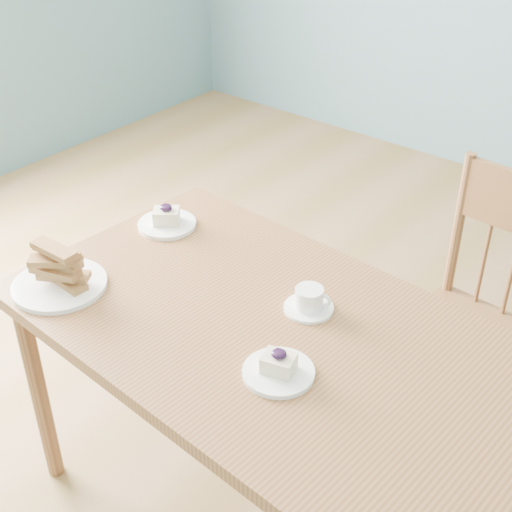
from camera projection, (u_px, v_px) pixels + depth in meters
room at (291, 52)px, 1.32m from camera, size 5.01×5.01×2.71m
dining_table at (272, 350)px, 1.71m from camera, size 1.35×0.82×0.70m
dining_chair at (481, 328)px, 2.04m from camera, size 0.44×0.42×0.91m
cheesecake_plate_near at (279, 369)px, 1.53m from camera, size 0.16×0.16×0.07m
cheesecake_plate_far at (167, 221)px, 2.05m from camera, size 0.17×0.17×0.07m
coffee_cup at (309, 301)px, 1.71m from camera, size 0.12×0.12×0.06m
biscotti_plate at (57, 273)px, 1.78m from camera, size 0.24×0.24×0.13m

